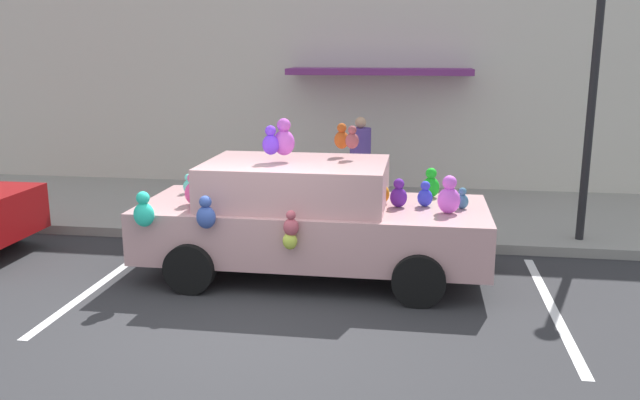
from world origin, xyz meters
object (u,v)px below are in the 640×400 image
(teddy_bear_on_sidewalk, at_px, (325,210))
(plush_covered_car, at_px, (309,217))
(street_lamp_post, at_px, (595,67))
(pedestrian_near_shopfront, at_px, (360,165))

(teddy_bear_on_sidewalk, bearing_deg, plush_covered_car, -88.41)
(street_lamp_post, xyz_separation_m, pedestrian_near_shopfront, (-3.54, 1.80, -1.84))
(teddy_bear_on_sidewalk, xyz_separation_m, pedestrian_near_shopfront, (0.40, 1.75, 0.45))
(teddy_bear_on_sidewalk, distance_m, street_lamp_post, 4.55)
(plush_covered_car, distance_m, teddy_bear_on_sidewalk, 1.88)
(street_lamp_post, relative_size, pedestrian_near_shopfront, 2.61)
(teddy_bear_on_sidewalk, relative_size, pedestrian_near_shopfront, 0.39)
(plush_covered_car, distance_m, pedestrian_near_shopfront, 3.61)
(teddy_bear_on_sidewalk, relative_size, street_lamp_post, 0.15)
(plush_covered_car, xyz_separation_m, street_lamp_post, (3.89, 1.79, 1.92))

